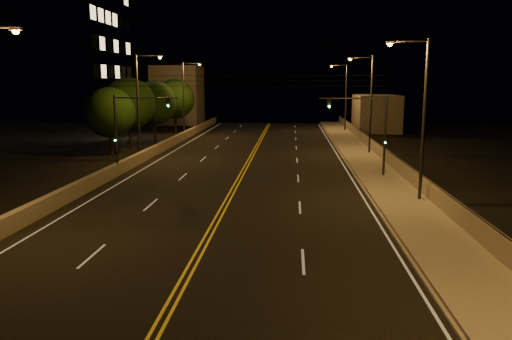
# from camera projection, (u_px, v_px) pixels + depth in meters

# --- Properties ---
(road) EXTENTS (18.00, 120.00, 0.02)m
(road) POSITION_uv_depth(u_px,v_px,m) (226.00, 204.00, 30.32)
(road) COLOR black
(road) RESTS_ON ground
(sidewalk) EXTENTS (3.60, 120.00, 0.30)m
(sidewalk) POSITION_uv_depth(u_px,v_px,m) (406.00, 205.00, 29.54)
(sidewalk) COLOR #9E9584
(sidewalk) RESTS_ON ground
(curb) EXTENTS (0.14, 120.00, 0.15)m
(curb) POSITION_uv_depth(u_px,v_px,m) (374.00, 206.00, 29.68)
(curb) COLOR #9E9584
(curb) RESTS_ON ground
(parapet_wall) EXTENTS (0.30, 120.00, 1.00)m
(parapet_wall) POSITION_uv_depth(u_px,v_px,m) (435.00, 195.00, 29.31)
(parapet_wall) COLOR gray
(parapet_wall) RESTS_ON sidewalk
(jersey_barrier) EXTENTS (0.45, 120.00, 0.97)m
(jersey_barrier) POSITION_uv_depth(u_px,v_px,m) (68.00, 194.00, 30.93)
(jersey_barrier) COLOR gray
(jersey_barrier) RESTS_ON ground
(distant_building_right) EXTENTS (6.00, 10.00, 5.38)m
(distant_building_right) POSITION_uv_depth(u_px,v_px,m) (376.00, 113.00, 74.50)
(distant_building_right) COLOR gray
(distant_building_right) RESTS_ON ground
(distant_building_left) EXTENTS (8.00, 8.00, 10.01)m
(distant_building_left) POSITION_uv_depth(u_px,v_px,m) (178.00, 95.00, 87.22)
(distant_building_left) COLOR gray
(distant_building_left) RESTS_ON ground
(parapet_rail) EXTENTS (0.06, 120.00, 0.06)m
(parapet_rail) POSITION_uv_depth(u_px,v_px,m) (436.00, 186.00, 29.22)
(parapet_rail) COLOR black
(parapet_rail) RESTS_ON parapet_wall
(lane_markings) EXTENTS (17.32, 116.00, 0.00)m
(lane_markings) POSITION_uv_depth(u_px,v_px,m) (225.00, 204.00, 30.25)
(lane_markings) COLOR silver
(lane_markings) RESTS_ON road
(streetlight_1) EXTENTS (2.55, 0.28, 9.83)m
(streetlight_1) POSITION_uv_depth(u_px,v_px,m) (420.00, 111.00, 29.53)
(streetlight_1) COLOR #2D2D33
(streetlight_1) RESTS_ON ground
(streetlight_2) EXTENTS (2.55, 0.28, 9.83)m
(streetlight_2) POSITION_uv_depth(u_px,v_px,m) (369.00, 99.00, 49.43)
(streetlight_2) COLOR #2D2D33
(streetlight_2) RESTS_ON ground
(streetlight_3) EXTENTS (2.55, 0.28, 9.83)m
(streetlight_3) POSITION_uv_depth(u_px,v_px,m) (344.00, 93.00, 72.58)
(streetlight_3) COLOR #2D2D33
(streetlight_3) RESTS_ON ground
(streetlight_5) EXTENTS (2.55, 0.28, 9.83)m
(streetlight_5) POSITION_uv_depth(u_px,v_px,m) (141.00, 101.00, 45.78)
(streetlight_5) COLOR #2D2D33
(streetlight_5) RESTS_ON ground
(streetlight_6) EXTENTS (2.55, 0.28, 9.83)m
(streetlight_6) POSITION_uv_depth(u_px,v_px,m) (186.00, 95.00, 65.07)
(streetlight_6) COLOR #2D2D33
(streetlight_6) RESTS_ON ground
(traffic_signal_right) EXTENTS (5.11, 0.31, 6.31)m
(traffic_signal_right) POSITION_uv_depth(u_px,v_px,m) (372.00, 127.00, 37.58)
(traffic_signal_right) COLOR #2D2D33
(traffic_signal_right) RESTS_ON ground
(traffic_signal_left) EXTENTS (5.11, 0.31, 6.31)m
(traffic_signal_left) POSITION_uv_depth(u_px,v_px,m) (128.00, 125.00, 38.90)
(traffic_signal_left) COLOR #2D2D33
(traffic_signal_left) RESTS_ON ground
(overhead_wires) EXTENTS (22.00, 0.03, 0.83)m
(overhead_wires) POSITION_uv_depth(u_px,v_px,m) (241.00, 81.00, 38.36)
(overhead_wires) COLOR black
(building_tower) EXTENTS (24.00, 15.00, 28.22)m
(building_tower) POSITION_uv_depth(u_px,v_px,m) (21.00, 33.00, 64.16)
(building_tower) COLOR gray
(building_tower) RESTS_ON ground
(tree_0) EXTENTS (5.01, 5.01, 6.80)m
(tree_0) POSITION_uv_depth(u_px,v_px,m) (110.00, 113.00, 49.99)
(tree_0) COLOR black
(tree_0) RESTS_ON ground
(tree_1) EXTENTS (5.76, 5.76, 7.80)m
(tree_1) POSITION_uv_depth(u_px,v_px,m) (129.00, 104.00, 55.37)
(tree_1) COLOR black
(tree_1) RESTS_ON ground
(tree_2) EXTENTS (5.49, 5.49, 7.44)m
(tree_2) POSITION_uv_depth(u_px,v_px,m) (154.00, 103.00, 62.17)
(tree_2) COLOR black
(tree_2) RESTS_ON ground
(tree_3) EXTENTS (5.70, 5.70, 7.73)m
(tree_3) POSITION_uv_depth(u_px,v_px,m) (175.00, 99.00, 71.60)
(tree_3) COLOR black
(tree_3) RESTS_ON ground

